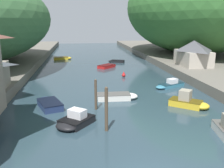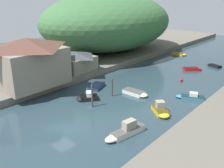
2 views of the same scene
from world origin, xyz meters
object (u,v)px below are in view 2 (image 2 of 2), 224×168
object	(u,v)px
boathouse_shed	(74,60)
boat_red_skiff	(193,69)
boat_near_quay	(87,97)
boat_cabin_cruiser	(161,110)
boat_small_dinghy	(136,93)
channel_buoy_near	(182,80)
boat_far_upstream	(180,54)
person_by_boathouse	(76,68)
boat_moored_right	(190,97)
waterfront_building	(28,61)
person_on_quay	(94,65)
boat_far_right_bank	(213,66)
boat_navy_launch	(98,85)
boat_mid_channel	(125,132)

from	to	relation	value
boathouse_shed	boat_red_skiff	world-z (taller)	boathouse_shed
boat_near_quay	boat_cabin_cruiser	bearing A→B (deg)	-125.91
boat_small_dinghy	channel_buoy_near	distance (m)	12.11
boathouse_shed	boat_far_upstream	xyz separation A→B (m)	(8.40, 32.45, -3.02)
boat_small_dinghy	person_by_boathouse	distance (m)	14.56
boat_cabin_cruiser	boat_moored_right	bearing A→B (deg)	-146.22
waterfront_building	boathouse_shed	bearing A→B (deg)	93.77
boat_near_quay	channel_buoy_near	size ratio (longest dim) A/B	4.49
boat_cabin_cruiser	person_on_quay	distance (m)	21.75
boat_moored_right	boat_far_right_bank	distance (m)	22.88
boat_far_right_bank	waterfront_building	bearing A→B (deg)	173.15
boat_far_upstream	boat_near_quay	bearing A→B (deg)	-1.69
boat_near_quay	boat_moored_right	distance (m)	17.09
boat_moored_right	channel_buoy_near	size ratio (longest dim) A/B	5.29
boat_small_dinghy	boathouse_shed	bearing A→B (deg)	-90.88
boat_far_upstream	boat_navy_launch	bearing A→B (deg)	-5.52
boathouse_shed	channel_buoy_near	xyz separation A→B (m)	(19.32, 11.18, -2.96)
boat_far_right_bank	channel_buoy_near	xyz separation A→B (m)	(-0.93, -15.19, 0.09)
boathouse_shed	boat_moored_right	distance (m)	24.81
boat_red_skiff	boat_navy_launch	xyz separation A→B (m)	(-8.91, -22.39, 0.06)
boat_small_dinghy	channel_buoy_near	xyz separation A→B (m)	(2.70, 11.81, 0.01)
boat_far_upstream	boat_far_right_bank	size ratio (longest dim) A/B	1.14
boat_near_quay	boat_mid_channel	bearing A→B (deg)	-164.29
boat_far_upstream	boat_mid_channel	distance (m)	47.31
boathouse_shed	person_by_boathouse	distance (m)	2.85
boat_red_skiff	boat_far_right_bank	bearing A→B (deg)	113.74
boat_far_right_bank	boat_mid_channel	bearing A→B (deg)	-154.93
waterfront_building	boat_mid_channel	bearing A→B (deg)	-3.27
boat_near_quay	boat_moored_right	world-z (taller)	boat_near_quay
person_on_quay	waterfront_building	bearing A→B (deg)	161.98
waterfront_building	channel_buoy_near	size ratio (longest dim) A/B	13.63
waterfront_building	person_by_boathouse	xyz separation A→B (m)	(1.47, 9.71, -3.22)
waterfront_building	person_on_quay	bearing A→B (deg)	80.64
boathouse_shed	boat_moored_right	size ratio (longest dim) A/B	1.74
boat_far_right_bank	boat_navy_launch	size ratio (longest dim) A/B	0.81
waterfront_building	boat_small_dinghy	distance (m)	19.74
channel_buoy_near	person_on_quay	size ratio (longest dim) A/B	0.53
boat_far_upstream	boat_moored_right	size ratio (longest dim) A/B	0.93
channel_buoy_near	person_on_quay	distance (m)	18.44
boat_far_upstream	boat_red_skiff	world-z (taller)	boat_red_skiff
boat_navy_launch	boat_red_skiff	bearing A→B (deg)	47.64
boat_moored_right	boat_mid_channel	distance (m)	16.36
boat_red_skiff	person_by_boathouse	bearing A→B (deg)	-80.26
channel_buoy_near	boat_mid_channel	bearing A→B (deg)	-80.50
boat_cabin_cruiser	person_by_boathouse	size ratio (longest dim) A/B	2.47
boat_moored_right	boat_mid_channel	xyz separation A→B (m)	(-1.06, -16.32, 0.21)
boat_moored_right	person_on_quay	distance (m)	21.42
boat_far_upstream	boat_far_right_bank	xyz separation A→B (m)	(11.84, -6.08, -0.04)
waterfront_building	boat_near_quay	bearing A→B (deg)	18.09
boat_cabin_cruiser	boat_near_quay	size ratio (longest dim) A/B	1.04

